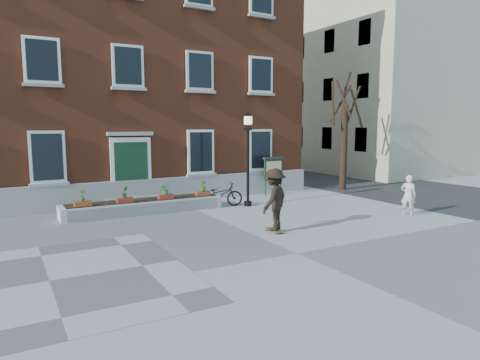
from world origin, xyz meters
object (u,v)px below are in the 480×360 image
bystander (408,195)px  parked_car (276,163)px  lamp_post (248,146)px  bicycle (220,195)px  skateboarder (274,199)px  notice_board (273,169)px

bystander → parked_car: bearing=-45.2°
bystander → lamp_post: lamp_post is taller
parked_car → bystander: (-3.95, -14.80, 0.13)m
bicycle → parked_car: (9.44, 9.76, 0.13)m
bicycle → skateboarder: bearing=-168.2°
notice_board → skateboarder: skateboarder is taller
bystander → lamp_post: size_ratio=0.39×
parked_car → skateboarder: size_ratio=1.90×
bicycle → notice_board: (3.59, 1.33, 0.76)m
lamp_post → skateboarder: size_ratio=1.91×
bicycle → bystander: size_ratio=1.26×
lamp_post → notice_board: bearing=35.9°
parked_car → notice_board: bearing=-121.2°
bicycle → parked_car: 13.59m
parked_car → lamp_post: bearing=-125.6°
lamp_post → skateboarder: bearing=-109.7°
lamp_post → skateboarder: lamp_post is taller
bicycle → parked_car: parked_car is taller
parked_car → bystander: size_ratio=2.53×
lamp_post → notice_board: (2.48, 1.80, -1.28)m
parked_car → lamp_post: size_ratio=0.99×
bicycle → notice_board: bearing=-52.7°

